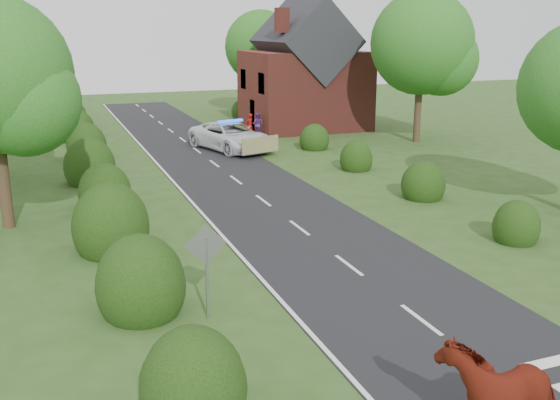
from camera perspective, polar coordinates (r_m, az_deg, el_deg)
name	(u,v)px	position (r m, az deg, el deg)	size (l,w,h in m)	color
ground	(421,320)	(16.42, 12.76, -10.68)	(120.00, 120.00, 0.00)	#2E4819
road	(242,185)	(29.30, -3.48, 1.40)	(6.00, 70.00, 0.02)	black
road_markings	(221,199)	(26.94, -5.40, 0.12)	(4.96, 70.00, 0.01)	white
hedgerow_left	(105,201)	(24.75, -15.67, -0.05)	(2.75, 50.41, 3.00)	black
hedgerow_right	(408,180)	(28.54, 11.60, 1.84)	(2.10, 45.78, 2.10)	black
tree_left_d	(10,48)	(52.04, -23.42, 12.62)	(6.15, 6.00, 8.89)	#332316
tree_right_b	(427,47)	(40.89, 13.28, 13.42)	(6.56, 6.40, 9.40)	#332316
tree_right_c	(265,50)	(53.06, -1.39, 13.56)	(6.15, 6.00, 8.58)	#332316
road_sign	(206,258)	(15.55, -6.75, -5.26)	(1.06, 0.08, 2.53)	gray
house	(304,75)	(45.91, 2.23, 11.31)	(8.00, 7.40, 9.17)	maroon
cow	(497,397)	(12.19, 19.25, -16.62)	(1.24, 2.35, 1.67)	maroon
police_van	(231,136)	(37.66, -4.54, 5.83)	(4.41, 6.59, 1.82)	silver
pedestrian_red	(250,125)	(42.27, -2.77, 6.85)	(0.57, 0.38, 1.58)	#940C0B
pedestrian_purple	(258,124)	(42.57, -2.05, 6.92)	(0.77, 0.60, 1.59)	#532D74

